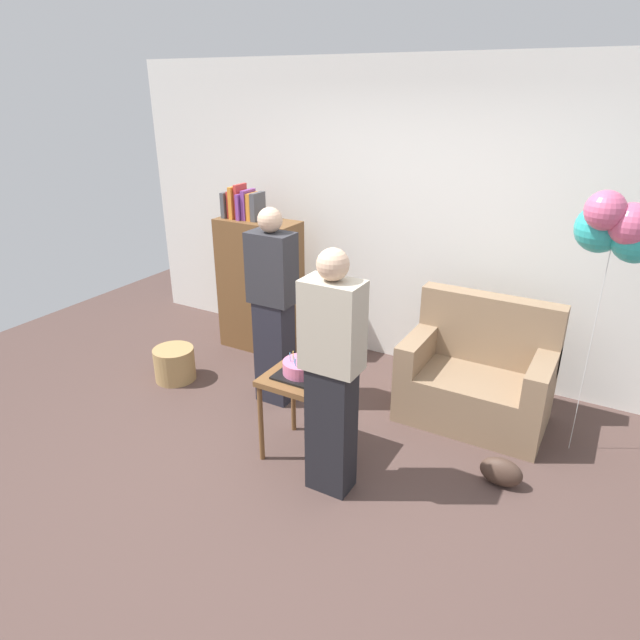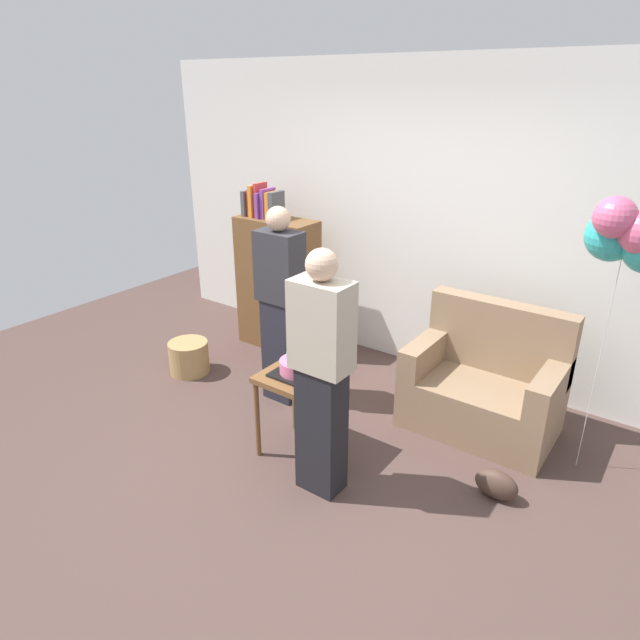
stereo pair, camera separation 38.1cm
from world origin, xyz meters
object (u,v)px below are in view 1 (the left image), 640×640
Objects in this scene: person_holding_cake at (332,375)px; balloon_bunch at (618,228)px; side_table at (302,388)px; couch at (477,378)px; bookshelf at (260,283)px; handbag at (501,472)px; wicker_basket at (175,364)px; person_blowing_candles at (273,308)px; birthday_cake at (302,368)px.

balloon_bunch is (1.34, 1.23, 0.81)m from person_holding_cake.
couch is at bearing 49.52° from side_table.
bookshelf is 2.84m from handbag.
couch is 3.06× the size of wicker_basket.
person_blowing_candles is at bearing 9.63° from wicker_basket.
handbag is 0.15× the size of balloon_bunch.
wicker_basket is at bearing 179.84° from handbag.
bookshelf is 1.83m from birthday_cake.
bookshelf is at bearing -55.56° from person_holding_cake.
balloon_bunch reaches higher than birthday_cake.
birthday_cake is 1.69m from wicker_basket.
balloon_bunch is at bearing 61.34° from handbag.
person_blowing_candles is 4.53× the size of wicker_basket.
couch is 1.70m from person_blowing_candles.
bookshelf is 1.12m from wicker_basket.
birthday_cake is at bearing -53.82° from person_blowing_candles.
side_table is 0.51m from person_holding_cake.
balloon_bunch is (2.27, 0.49, 0.81)m from person_blowing_candles.
couch is at bearing 173.72° from balloon_bunch.
side_table reaches higher than handbag.
balloon_bunch is at bearing 31.00° from birthday_cake.
handbag is at bearing -17.23° from person_blowing_candles.
balloon_bunch is (0.75, -0.08, 1.30)m from couch.
couch is 0.58× the size of balloon_bunch.
person_holding_cake reaches higher than side_table.
person_blowing_candles is at bearing -159.33° from couch.
bookshelf is 1.83m from side_table.
bookshelf is 0.99× the size of person_holding_cake.
balloon_bunch is at bearing 0.18° from person_blowing_candles.
handbag is (2.89, -0.01, -0.05)m from wicker_basket.
birthday_cake reaches higher than wicker_basket.
person_holding_cake reaches higher than bookshelf.
person_holding_cake is (0.35, -0.22, 0.15)m from birthday_cake.
person_blowing_candles reaches higher than birthday_cake.
couch reaches higher than wicker_basket.
wicker_basket is 0.19× the size of balloon_bunch.
bookshelf is at bearing 73.19° from wicker_basket.
bookshelf is at bearing 119.67° from person_blowing_candles.
couch is 1.52m from person_holding_cake.
wicker_basket is at bearing 167.16° from birthday_cake.
balloon_bunch reaches higher than handbag.
side_table is at bearing -45.52° from bookshelf.
wicker_basket is at bearing 167.16° from side_table.
birthday_cake is 0.17× the size of balloon_bunch.
balloon_bunch reaches higher than side_table.
side_table is 1.65m from wicker_basket.
person_holding_cake is 5.82× the size of handbag.
person_blowing_candles reaches higher than side_table.
side_table is 0.34× the size of balloon_bunch.
side_table is at bearing -149.00° from balloon_bunch.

